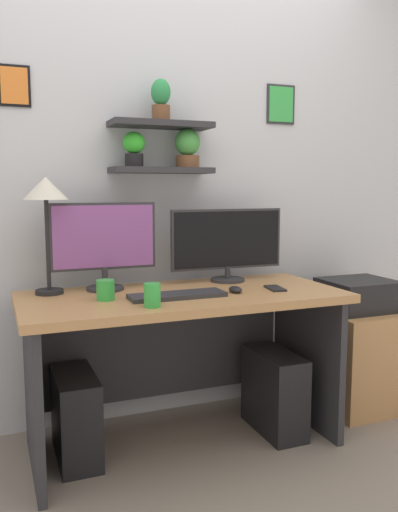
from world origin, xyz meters
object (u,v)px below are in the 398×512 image
at_px(monitor_left, 104,242).
at_px(printer, 358,295).
at_px(pen_cup, 152,295).
at_px(cell_phone, 275,288).
at_px(computer_tower_left, 76,416).
at_px(desk, 180,334).
at_px(desk_lamp, 46,198).
at_px(drawer_cabinet, 356,357).
at_px(coffee_mug, 106,290).
at_px(monitor_right, 227,243).
at_px(computer_mouse, 235,289).
at_px(keyboard, 177,295).
at_px(computer_tower_right, 274,392).

bearing_deg(monitor_left, printer, -5.23).
bearing_deg(pen_cup, cell_phone, 12.51).
bearing_deg(computer_tower_left, pen_cup, -44.66).
bearing_deg(desk, desk_lamp, 164.78).
distance_m(pen_cup, drawer_cabinet, 1.44).
bearing_deg(coffee_mug, cell_phone, -4.23).
bearing_deg(drawer_cabinet, monitor_right, 170.31).
distance_m(desk_lamp, cell_phone, 1.17).
bearing_deg(printer, computer_mouse, -168.66).
bearing_deg(desk_lamp, cell_phone, -15.76).
distance_m(desk_lamp, pen_cup, 0.70).
bearing_deg(monitor_right, coffee_mug, -161.30).
xyz_separation_m(monitor_left, cell_phone, (0.78, -0.30, -0.23)).
bearing_deg(pen_cup, desk_lamp, 129.90).
bearing_deg(coffee_mug, keyboard, -12.08).
height_order(pen_cup, printer, pen_cup).
relative_size(monitor_right, drawer_cabinet, 1.11).
distance_m(computer_mouse, desk_lamp, 0.97).
bearing_deg(printer, desk, -178.13).
bearing_deg(computer_tower_right, cell_phone, -125.75).
distance_m(desk_lamp, computer_tower_right, 1.48).
relative_size(monitor_left, pen_cup, 5.08).
relative_size(monitor_left, computer_mouse, 5.64).
distance_m(cell_phone, coffee_mug, 0.82).
relative_size(keyboard, printer, 1.16).
bearing_deg(desk, keyboard, -113.33).
relative_size(cell_phone, printer, 0.37).
xyz_separation_m(computer_mouse, computer_tower_right, (0.25, 0.05, -0.56)).
bearing_deg(monitor_left, drawer_cabinet, -5.23).
xyz_separation_m(monitor_left, pen_cup, (0.11, -0.45, -0.18)).
relative_size(cell_phone, computer_tower_right, 0.34).
distance_m(monitor_left, printer, 1.46).
relative_size(keyboard, coffee_mug, 4.89).
xyz_separation_m(desk, printer, (1.08, 0.04, 0.11)).
bearing_deg(desk_lamp, keyboard, -29.48).
height_order(keyboard, drawer_cabinet, keyboard).
height_order(desk_lamp, coffee_mug, desk_lamp).
relative_size(desk, monitor_right, 2.43).
height_order(desk, coffee_mug, coffee_mug).
distance_m(monitor_right, cell_phone, 0.38).
distance_m(keyboard, cell_phone, 0.51).
height_order(drawer_cabinet, printer, printer).
relative_size(monitor_left, coffee_mug, 5.64).
bearing_deg(drawer_cabinet, desk_lamp, 175.73).
height_order(coffee_mug, drawer_cabinet, coffee_mug).
height_order(monitor_left, desk_lamp, desk_lamp).
bearing_deg(pen_cup, computer_tower_right, 15.36).
relative_size(monitor_left, desk_lamp, 0.94).
bearing_deg(printer, coffee_mug, -175.78).
relative_size(monitor_right, coffee_mug, 6.90).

